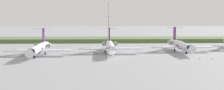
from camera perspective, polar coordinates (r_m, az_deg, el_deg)
name	(u,v)px	position (r m, az deg, el deg)	size (l,w,h in m)	color
ground_plane	(111,49)	(133.85, -0.25, -0.69)	(500.00, 500.00, 0.00)	#939399
grass_berm	(108,40)	(170.78, -0.69, 0.96)	(320.00, 20.00, 1.90)	#597542
regional_jet_second	(39,48)	(115.83, -12.68, -0.51)	(22.81, 31.00, 9.00)	silver
regional_jet_third	(110,46)	(119.23, -0.29, -0.21)	(22.81, 31.00, 9.00)	silver
regional_jet_fourth	(181,45)	(127.05, 11.90, 0.02)	(22.81, 31.00, 9.00)	silver
antenna_mast	(109,26)	(166.16, -0.59, 3.34)	(4.40, 0.50, 19.64)	#B2B2B7
safety_cone_front_marker	(189,58)	(105.89, 13.29, -2.30)	(0.44, 0.44, 0.55)	orange
safety_cone_mid_marker	(200,58)	(107.37, 15.10, -2.24)	(0.44, 0.44, 0.55)	orange
safety_cone_rear_marker	(213,58)	(108.20, 17.17, -2.23)	(0.44, 0.44, 0.55)	orange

